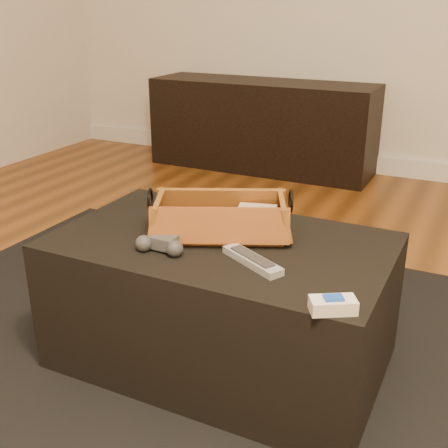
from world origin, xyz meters
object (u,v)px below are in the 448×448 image
at_px(media_cabinet, 262,126).
at_px(ottoman, 221,301).
at_px(wicker_basket, 220,220).
at_px(tv_remote, 213,229).
at_px(silver_remote, 252,260).
at_px(game_controller, 161,244).
at_px(cream_gadget, 333,305).

distance_m(media_cabinet, ottoman, 2.31).
bearing_deg(media_cabinet, wicker_basket, -70.72).
bearing_deg(tv_remote, wicker_basket, 30.87).
distance_m(ottoman, silver_remote, 0.29).
bearing_deg(ottoman, wicker_basket, 119.23).
bearing_deg(tv_remote, media_cabinet, 77.97).
xyz_separation_m(ottoman, tv_remote, (-0.03, 0.01, 0.24)).
distance_m(media_cabinet, silver_remote, 2.48).
bearing_deg(tv_remote, ottoman, -42.72).
bearing_deg(game_controller, tv_remote, 63.24).
distance_m(silver_remote, cream_gadget, 0.31).
bearing_deg(media_cabinet, game_controller, -74.30).
distance_m(tv_remote, cream_gadget, 0.52).
relative_size(wicker_basket, game_controller, 3.14).
distance_m(tv_remote, game_controller, 0.18).
height_order(ottoman, wicker_basket, wicker_basket).
xyz_separation_m(tv_remote, game_controller, (-0.08, -0.16, -0.00)).
relative_size(silver_remote, cream_gadget, 1.77).
distance_m(media_cabinet, tv_remote, 2.30).
height_order(tv_remote, silver_remote, tv_remote).
relative_size(media_cabinet, ottoman, 1.53).
bearing_deg(ottoman, game_controller, -125.28).
xyz_separation_m(ottoman, wicker_basket, (-0.02, 0.03, 0.26)).
bearing_deg(cream_gadget, tv_remote, 148.80).
xyz_separation_m(media_cabinet, silver_remote, (0.92, -2.29, 0.14)).
distance_m(ottoman, cream_gadget, 0.54).
relative_size(tv_remote, cream_gadget, 1.88).
relative_size(media_cabinet, game_controller, 10.26).
bearing_deg(cream_gadget, media_cabinet, 115.90).
relative_size(ottoman, game_controller, 6.70).
relative_size(wicker_basket, cream_gadget, 3.97).
relative_size(media_cabinet, cream_gadget, 12.96).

